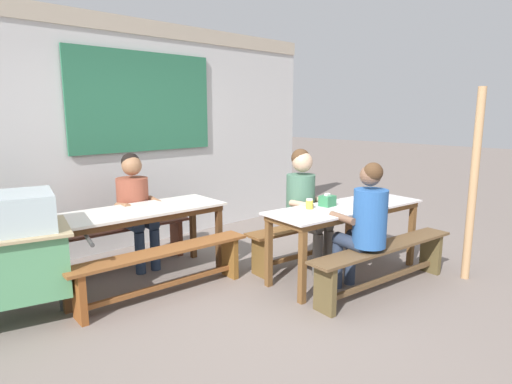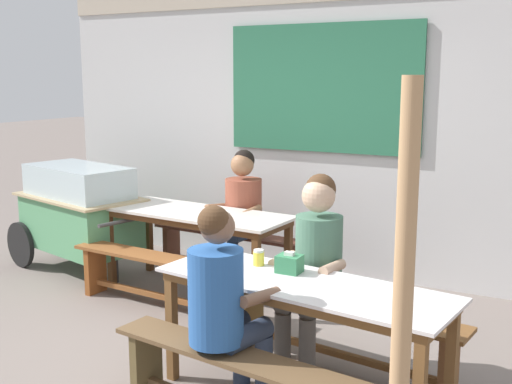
% 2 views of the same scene
% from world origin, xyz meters
% --- Properties ---
extents(ground_plane, '(40.00, 40.00, 0.00)m').
position_xyz_m(ground_plane, '(0.00, 0.00, 0.00)').
color(ground_plane, slate).
extents(backdrop_wall, '(6.08, 0.23, 2.91)m').
position_xyz_m(backdrop_wall, '(0.00, 2.50, 1.53)').
color(backdrop_wall, silver).
rests_on(backdrop_wall, ground_plane).
extents(dining_table_far, '(1.85, 0.78, 0.77)m').
position_xyz_m(dining_table_far, '(-0.64, 1.29, 0.70)').
color(dining_table_far, silver).
rests_on(dining_table_far, ground_plane).
extents(dining_table_near, '(1.93, 0.85, 0.77)m').
position_xyz_m(dining_table_near, '(1.05, -0.10, 0.69)').
color(dining_table_near, silver).
rests_on(dining_table_near, ground_plane).
extents(bench_far_back, '(1.72, 0.36, 0.47)m').
position_xyz_m(bench_far_back, '(-0.61, 1.81, 0.32)').
color(bench_far_back, brown).
rests_on(bench_far_back, ground_plane).
extents(bench_far_front, '(1.84, 0.38, 0.47)m').
position_xyz_m(bench_far_front, '(-0.68, 0.77, 0.32)').
color(bench_far_front, brown).
rests_on(bench_far_front, ground_plane).
extents(bench_near_back, '(1.77, 0.50, 0.47)m').
position_xyz_m(bench_near_back, '(1.11, 0.41, 0.32)').
color(bench_near_back, brown).
rests_on(bench_near_back, ground_plane).
extents(food_cart, '(1.81, 1.11, 1.10)m').
position_xyz_m(food_cart, '(-2.09, 1.29, 0.64)').
color(food_cart, '#569B69').
rests_on(food_cart, ground_plane).
extents(person_right_near_table, '(0.45, 0.57, 1.36)m').
position_xyz_m(person_right_near_table, '(0.93, 0.37, 0.78)').
color(person_right_near_table, '#635F5B').
rests_on(person_right_near_table, ground_plane).
extents(person_near_front, '(0.48, 0.54, 1.31)m').
position_xyz_m(person_near_front, '(0.74, -0.52, 0.74)').
color(person_near_front, '#2D3951').
rests_on(person_near_front, ground_plane).
extents(person_center_facing, '(0.49, 0.57, 1.31)m').
position_xyz_m(person_center_facing, '(-0.43, 1.74, 0.76)').
color(person_center_facing, navy).
rests_on(person_center_facing, ground_plane).
extents(tissue_box, '(0.15, 0.13, 0.14)m').
position_xyz_m(tissue_box, '(0.90, 0.03, 0.83)').
color(tissue_box, '#327B4E').
rests_on(tissue_box, dining_table_near).
extents(condiment_jar, '(0.07, 0.07, 0.11)m').
position_xyz_m(condiment_jar, '(0.65, 0.08, 0.83)').
color(condiment_jar, yellow).
rests_on(condiment_jar, dining_table_near).
extents(wooden_support_post, '(0.08, 0.08, 2.01)m').
position_xyz_m(wooden_support_post, '(1.91, -1.06, 1.01)').
color(wooden_support_post, tan).
rests_on(wooden_support_post, ground_plane).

